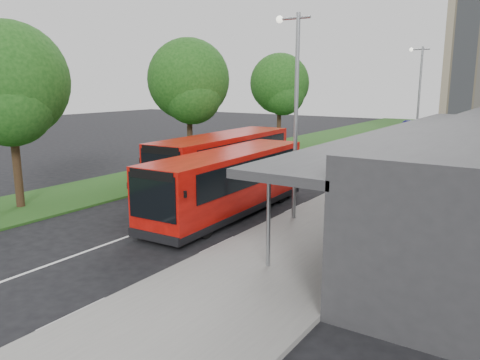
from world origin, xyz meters
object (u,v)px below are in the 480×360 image
(lamp_post_far, at_px, (418,94))
(litter_bin, at_px, (386,177))
(tree_near, at_px, (10,89))
(bus_second, at_px, (224,161))
(bollard, at_px, (414,156))
(car_far, at_px, (409,125))
(tree_far, at_px, (280,87))
(bus_main, at_px, (228,183))
(car_near, at_px, (431,130))
(lamp_post_near, at_px, (294,105))
(tree_mid, at_px, (189,85))

(lamp_post_far, xyz_separation_m, litter_bin, (1.35, -11.57, -4.12))
(tree_near, bearing_deg, bus_second, 56.80)
(bollard, height_order, car_far, car_far)
(tree_near, relative_size, lamp_post_far, 1.02)
(tree_far, bearing_deg, bus_main, -66.87)
(lamp_post_far, height_order, car_near, lamp_post_far)
(tree_far, height_order, bollard, tree_far)
(lamp_post_near, relative_size, car_far, 2.32)
(tree_mid, bearing_deg, car_far, 81.16)
(tree_far, distance_m, bus_second, 17.07)
(lamp_post_near, height_order, litter_bin, lamp_post_near)
(lamp_post_near, height_order, car_near, lamp_post_near)
(tree_mid, height_order, car_near, tree_mid)
(lamp_post_near, bearing_deg, bus_second, 150.21)
(lamp_post_far, xyz_separation_m, bus_main, (-2.72, -20.65, -3.32))
(lamp_post_near, relative_size, bollard, 8.18)
(tree_mid, height_order, litter_bin, tree_mid)
(lamp_post_far, relative_size, car_far, 2.32)
(car_near, bearing_deg, bollard, -85.67)
(tree_mid, bearing_deg, tree_far, 90.00)
(litter_bin, height_order, car_far, car_far)
(tree_near, relative_size, car_near, 2.26)
(tree_far, relative_size, lamp_post_far, 1.01)
(tree_far, bearing_deg, bus_second, -71.13)
(lamp_post_near, bearing_deg, lamp_post_far, 90.00)
(tree_near, distance_m, car_far, 47.14)
(bus_second, height_order, car_far, bus_second)
(car_far, bearing_deg, tree_far, -87.38)
(bollard, bearing_deg, lamp_post_near, -92.76)
(tree_far, xyz_separation_m, bus_second, (5.39, -15.77, -3.71))
(tree_near, xyz_separation_m, tree_mid, (-0.00, 12.00, 0.12))
(tree_far, distance_m, bus_main, 21.75)
(tree_far, bearing_deg, litter_bin, -40.42)
(lamp_post_near, height_order, car_far, lamp_post_near)
(tree_far, distance_m, car_near, 19.79)
(lamp_post_far, relative_size, bollard, 8.18)
(lamp_post_far, bearing_deg, car_near, 97.25)
(tree_near, bearing_deg, lamp_post_far, 65.96)
(car_near, bearing_deg, lamp_post_near, -90.76)
(bus_second, xyz_separation_m, bollard, (6.54, 13.34, -0.85))
(tree_far, relative_size, car_near, 2.22)
(bollard, bearing_deg, tree_mid, -141.26)
(lamp_post_near, bearing_deg, car_far, 97.86)
(lamp_post_near, height_order, lamp_post_far, same)
(lamp_post_near, relative_size, car_near, 2.21)
(bus_second, bearing_deg, bollard, 61.11)
(tree_far, distance_m, lamp_post_near, 22.07)
(bus_second, distance_m, bollard, 14.88)
(car_near, bearing_deg, tree_mid, -111.42)
(tree_mid, relative_size, car_far, 2.43)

